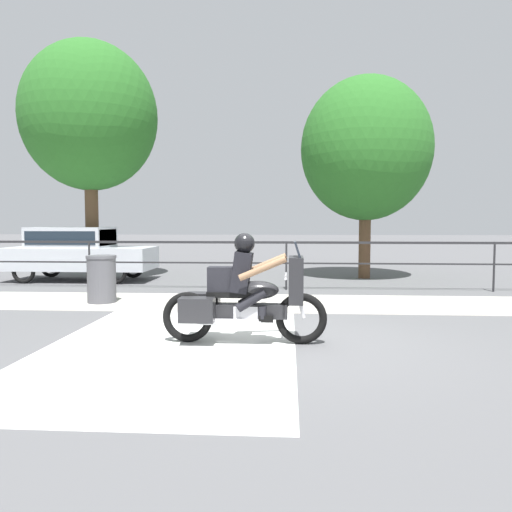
% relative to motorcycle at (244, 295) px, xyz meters
% --- Properties ---
extents(ground_plane, '(120.00, 120.00, 0.00)m').
position_rel_motorcycle_xyz_m(ground_plane, '(0.56, 0.13, -0.68)').
color(ground_plane, '#565659').
extents(sidewalk_band, '(44.00, 2.40, 0.01)m').
position_rel_motorcycle_xyz_m(sidewalk_band, '(0.56, 3.53, -0.68)').
color(sidewalk_band, '#B7B2A8').
rests_on(sidewalk_band, ground).
extents(crosswalk_band, '(3.42, 6.00, 0.01)m').
position_rel_motorcycle_xyz_m(crosswalk_band, '(-0.99, -0.07, -0.68)').
color(crosswalk_band, silver).
rests_on(crosswalk_band, ground).
extents(fence_railing, '(36.00, 0.05, 1.23)m').
position_rel_motorcycle_xyz_m(fence_railing, '(0.56, 5.61, 0.28)').
color(fence_railing, '#232326').
rests_on(fence_railing, ground).
extents(motorcycle, '(2.34, 0.76, 1.56)m').
position_rel_motorcycle_xyz_m(motorcycle, '(0.00, 0.00, 0.00)').
color(motorcycle, black).
rests_on(motorcycle, ground).
extents(parked_car, '(4.21, 1.74, 1.56)m').
position_rel_motorcycle_xyz_m(parked_car, '(-5.56, 7.22, 0.21)').
color(parked_car, '#B7BCC4').
rests_on(parked_car, ground).
extents(trash_bin, '(0.63, 0.63, 1.01)m').
position_rel_motorcycle_xyz_m(trash_bin, '(-3.34, 3.32, -0.18)').
color(trash_bin, '#515156').
rests_on(trash_bin, ground).
extents(tree_behind_sign, '(3.91, 3.91, 6.07)m').
position_rel_motorcycle_xyz_m(tree_behind_sign, '(2.93, 8.43, 3.22)').
color(tree_behind_sign, brown).
rests_on(tree_behind_sign, ground).
extents(tree_behind_car, '(3.95, 3.95, 7.00)m').
position_rel_motorcycle_xyz_m(tree_behind_car, '(-5.27, 7.64, 4.12)').
color(tree_behind_car, brown).
rests_on(tree_behind_car, ground).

